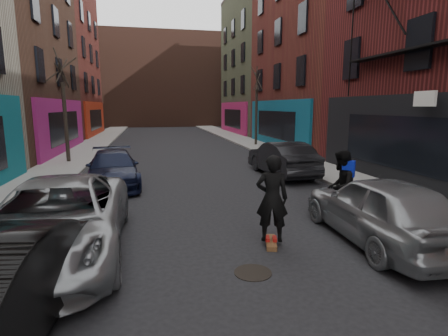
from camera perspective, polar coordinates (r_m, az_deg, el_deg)
name	(u,v)px	position (r m, az deg, el deg)	size (l,w,h in m)	color
sidewalk_left	(99,141)	(32.44, -19.76, 4.17)	(2.50, 84.00, 0.13)	gray
sidewalk_right	(238,138)	(33.14, 2.24, 4.86)	(2.50, 84.00, 0.13)	gray
buildings_right	(425,17)	(24.14, 29.92, 20.59)	(12.00, 56.00, 16.00)	#4D2B21
building_far	(160,81)	(58.16, -10.39, 13.78)	(40.00, 10.00, 14.00)	#47281E
tree_left_far	(64,100)	(20.48, -24.67, 10.05)	(2.00, 2.00, 6.50)	black
tree_right_far	(256,100)	(27.21, 5.33, 11.00)	(2.00, 2.00, 6.80)	black
parked_left_far	(57,219)	(7.93, -25.57, -7.59)	(2.61, 5.66, 1.57)	gray
parked_left_end	(113,169)	(14.16, -17.68, -0.11)	(1.90, 4.66, 1.35)	black
parked_right_far	(380,209)	(8.66, 24.17, -6.08)	(1.85, 4.60, 1.57)	gray
parked_right_end	(282,159)	(15.76, 9.40, 1.54)	(1.61, 4.63, 1.52)	black
skateboard	(271,242)	(8.06, 7.67, -11.96)	(0.22, 0.80, 0.10)	brown
skateboarder	(272,198)	(7.74, 7.84, -4.94)	(0.71, 0.46, 1.94)	black
pedestrian	(340,187)	(9.63, 18.47, -2.97)	(1.18, 1.18, 1.94)	black
manhole	(253,272)	(6.80, 4.74, -16.63)	(0.70, 0.70, 0.01)	black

